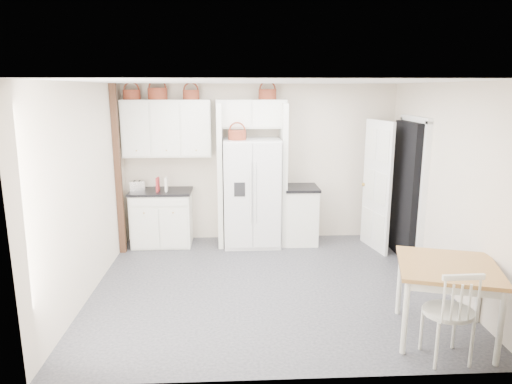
{
  "coord_description": "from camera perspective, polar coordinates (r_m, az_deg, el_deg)",
  "views": [
    {
      "loc": [
        -0.45,
        -5.56,
        2.52
      ],
      "look_at": [
        -0.15,
        0.4,
        1.16
      ],
      "focal_mm": 32.0,
      "sensor_mm": 36.0,
      "label": 1
    }
  ],
  "objects": [
    {
      "name": "floor",
      "position": [
        6.12,
        1.6,
        -11.51
      ],
      "size": [
        4.5,
        4.5,
        0.0
      ],
      "primitive_type": "plane",
      "color": "#27272D",
      "rests_on": "ground"
    },
    {
      "name": "ceiling",
      "position": [
        5.58,
        1.77,
        13.61
      ],
      "size": [
        4.5,
        4.5,
        0.0
      ],
      "primitive_type": "plane",
      "color": "white",
      "rests_on": "wall_back"
    },
    {
      "name": "wall_back",
      "position": [
        7.67,
        0.51,
        3.65
      ],
      "size": [
        4.5,
        0.0,
        4.5
      ],
      "primitive_type": "plane",
      "rotation": [
        1.57,
        0.0,
        0.0
      ],
      "color": "beige",
      "rests_on": "floor"
    },
    {
      "name": "wall_left",
      "position": [
        5.97,
        -20.37,
        0.2
      ],
      "size": [
        0.0,
        4.0,
        4.0
      ],
      "primitive_type": "plane",
      "rotation": [
        1.57,
        0.0,
        1.57
      ],
      "color": "beige",
      "rests_on": "floor"
    },
    {
      "name": "wall_right",
      "position": [
        6.3,
        22.54,
        0.64
      ],
      "size": [
        0.0,
        4.0,
        4.0
      ],
      "primitive_type": "plane",
      "rotation": [
        1.57,
        0.0,
        -1.57
      ],
      "color": "beige",
      "rests_on": "floor"
    },
    {
      "name": "refrigerator",
      "position": [
        7.41,
        -0.5,
        -0.07
      ],
      "size": [
        0.9,
        0.72,
        1.74
      ],
      "primitive_type": "cube",
      "color": "silver",
      "rests_on": "floor"
    },
    {
      "name": "base_cab_left",
      "position": [
        7.65,
        -11.65,
        -3.28
      ],
      "size": [
        0.94,
        0.6,
        0.87
      ],
      "primitive_type": "cube",
      "color": "white",
      "rests_on": "floor"
    },
    {
      "name": "base_cab_right",
      "position": [
        7.63,
        5.55,
        -2.95
      ],
      "size": [
        0.52,
        0.62,
        0.91
      ],
      "primitive_type": "cube",
      "color": "white",
      "rests_on": "floor"
    },
    {
      "name": "dining_table",
      "position": [
        5.17,
        22.53,
        -12.5
      ],
      "size": [
        1.18,
        1.18,
        0.79
      ],
      "primitive_type": "cube",
      "rotation": [
        0.0,
        0.0,
        -0.29
      ],
      "color": "brown",
      "rests_on": "floor"
    },
    {
      "name": "windsor_chair",
      "position": [
        4.76,
        22.91,
        -13.63
      ],
      "size": [
        0.48,
        0.44,
        0.97
      ],
      "primitive_type": "cube",
      "rotation": [
        0.0,
        0.0,
        0.02
      ],
      "color": "white",
      "rests_on": "floor"
    },
    {
      "name": "counter_left",
      "position": [
        7.53,
        -11.8,
        0.06
      ],
      "size": [
        0.98,
        0.64,
        0.04
      ],
      "primitive_type": "cube",
      "color": "black",
      "rests_on": "base_cab_left"
    },
    {
      "name": "counter_right",
      "position": [
        7.51,
        5.62,
        0.55
      ],
      "size": [
        0.56,
        0.66,
        0.04
      ],
      "primitive_type": "cube",
      "color": "black",
      "rests_on": "base_cab_right"
    },
    {
      "name": "toaster",
      "position": [
        7.57,
        -14.64,
        0.75
      ],
      "size": [
        0.26,
        0.18,
        0.16
      ],
      "primitive_type": "cube",
      "rotation": [
        0.0,
        0.0,
        0.23
      ],
      "color": "silver",
      "rests_on": "counter_left"
    },
    {
      "name": "cookbook_red",
      "position": [
        7.43,
        -12.18,
        0.92
      ],
      "size": [
        0.04,
        0.15,
        0.23
      ],
      "primitive_type": "cube",
      "rotation": [
        0.0,
        0.0,
        -0.05
      ],
      "color": "maroon",
      "rests_on": "counter_left"
    },
    {
      "name": "cookbook_cream",
      "position": [
        7.41,
        -11.16,
        0.93
      ],
      "size": [
        0.04,
        0.15,
        0.22
      ],
      "primitive_type": "cube",
      "rotation": [
        0.0,
        0.0,
        0.03
      ],
      "color": "white",
      "rests_on": "counter_left"
    },
    {
      "name": "basket_upper_a",
      "position": [
        7.56,
        -15.27,
        11.65
      ],
      "size": [
        0.27,
        0.27,
        0.15
      ],
      "primitive_type": "cylinder",
      "color": "maroon",
      "rests_on": "upper_cabinet"
    },
    {
      "name": "basket_upper_b",
      "position": [
        7.49,
        -12.2,
        11.91
      ],
      "size": [
        0.31,
        0.31,
        0.18
      ],
      "primitive_type": "cylinder",
      "color": "maroon",
      "rests_on": "upper_cabinet"
    },
    {
      "name": "basket_upper_c",
      "position": [
        7.42,
        -8.11,
        11.94
      ],
      "size": [
        0.26,
        0.26,
        0.15
      ],
      "primitive_type": "cylinder",
      "color": "maroon",
      "rests_on": "upper_cabinet"
    },
    {
      "name": "basket_bridge_b",
      "position": [
        7.41,
        1.44,
        12.11
      ],
      "size": [
        0.28,
        0.28,
        0.16
      ],
      "primitive_type": "cylinder",
      "color": "maroon",
      "rests_on": "bridge_cabinet"
    },
    {
      "name": "basket_fridge_a",
      "position": [
        7.15,
        -2.36,
        7.12
      ],
      "size": [
        0.28,
        0.28,
        0.15
      ],
      "primitive_type": "cylinder",
      "color": "maroon",
      "rests_on": "refrigerator"
    },
    {
      "name": "upper_cabinet",
      "position": [
        7.49,
        -11.04,
        7.82
      ],
      "size": [
        1.4,
        0.34,
        0.9
      ],
      "primitive_type": "cube",
      "color": "white",
      "rests_on": "wall_back"
    },
    {
      "name": "bridge_cabinet",
      "position": [
        7.41,
        -0.58,
        9.75
      ],
      "size": [
        1.12,
        0.34,
        0.45
      ],
      "primitive_type": "cube",
      "color": "white",
      "rests_on": "wall_back"
    },
    {
      "name": "fridge_panel_left",
      "position": [
        7.39,
        -4.47,
        2.08
      ],
      "size": [
        0.08,
        0.6,
        2.3
      ],
      "primitive_type": "cube",
      "color": "white",
      "rests_on": "floor"
    },
    {
      "name": "fridge_panel_right",
      "position": [
        7.43,
        3.41,
        2.16
      ],
      "size": [
        0.08,
        0.6,
        2.3
      ],
      "primitive_type": "cube",
      "color": "white",
      "rests_on": "floor"
    },
    {
      "name": "trim_post",
      "position": [
        7.23,
        -16.87,
        2.54
      ],
      "size": [
        0.09,
        0.09,
        2.6
      ],
      "primitive_type": "cube",
      "color": "black",
      "rests_on": "floor"
    },
    {
      "name": "doorway_void",
      "position": [
        7.22,
        18.38,
        0.18
      ],
      "size": [
        0.18,
        0.85,
        2.05
      ],
      "primitive_type": "cube",
      "color": "black",
      "rests_on": "floor"
    },
    {
      "name": "door_slab",
      "position": [
        7.41,
        14.86,
        0.72
      ],
      "size": [
        0.21,
        0.79,
        2.05
      ],
      "primitive_type": "cube",
      "rotation": [
        0.0,
        0.0,
        -1.36
      ],
      "color": "white",
      "rests_on": "floor"
    }
  ]
}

